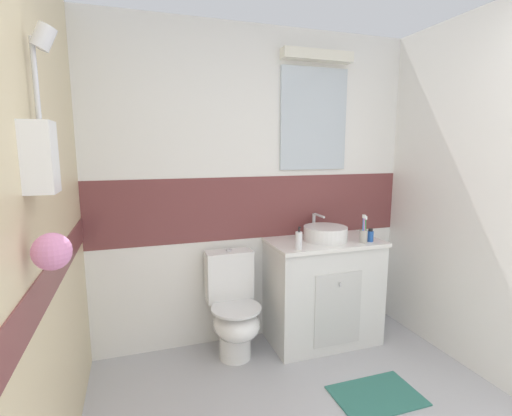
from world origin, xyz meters
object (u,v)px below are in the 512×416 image
Objects in this scene: toilet at (234,309)px; lotion_bottle_short at (370,236)px; sink_basin at (325,233)px; toothbrush_cup at (364,235)px; soap_dispenser at (299,240)px.

lotion_bottle_short is (1.07, -0.15, 0.53)m from toilet.
sink_basin is 3.81× the size of lotion_bottle_short.
toothbrush_cup is at bearing -33.69° from sink_basin.
toilet is at bearing 170.09° from toothbrush_cup.
soap_dispenser is at bearing -179.07° from toothbrush_cup.
soap_dispenser is (0.45, -0.18, 0.54)m from toilet.
toothbrush_cup is at bearing -9.91° from toilet.
toothbrush_cup is (0.24, -0.16, 0.00)m from sink_basin.
lotion_bottle_short is at bearing -24.11° from sink_basin.
lotion_bottle_short is (0.32, -0.14, -0.01)m from sink_basin.
sink_basin is 0.35m from soap_dispenser.
toilet is at bearing 179.11° from sink_basin.
sink_basin is 0.35m from lotion_bottle_short.
toothbrush_cup is 1.34× the size of soap_dispenser.
toothbrush_cup reaches higher than sink_basin.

